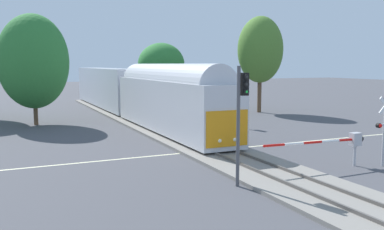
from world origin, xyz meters
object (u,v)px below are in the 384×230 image
oak_behind_train (33,61)px  crossing_gate_near (344,141)px  maple_right_background (260,50)px  elm_centre_background (161,65)px  traffic_signal_median (241,106)px  commuter_train (132,91)px  traffic_signal_far_side (225,89)px

oak_behind_train → crossing_gate_near: bearing=-59.5°
maple_right_background → elm_centre_background: 12.24m
maple_right_background → elm_centre_background: size_ratio=1.34×
traffic_signal_median → maple_right_background: maple_right_background is taller
crossing_gate_near → elm_centre_background: size_ratio=0.80×
commuter_train → elm_centre_background: 9.90m
traffic_signal_far_side → oak_behind_train: 17.13m
commuter_train → traffic_signal_far_side: size_ratio=8.74×
commuter_train → maple_right_background: bearing=-3.8°
commuter_train → traffic_signal_median: commuter_train is taller
oak_behind_train → traffic_signal_far_side: bearing=-25.0°
crossing_gate_near → maple_right_background: bearing=66.6°
traffic_signal_far_side → elm_centre_background: 15.93m
crossing_gate_near → traffic_signal_median: 7.15m
crossing_gate_near → traffic_signal_far_side: bearing=84.1°
traffic_signal_far_side → maple_right_background: 11.80m
maple_right_background → crossing_gate_near: bearing=-113.4°
maple_right_background → elm_centre_background: (-8.66, 8.49, -1.67)m
elm_centre_background → oak_behind_train: bearing=-150.4°
traffic_signal_median → maple_right_background: 29.70m
commuter_train → traffic_signal_median: bearing=-95.4°
maple_right_background → elm_centre_background: maple_right_background is taller
traffic_signal_median → maple_right_background: bearing=55.0°
crossing_gate_near → traffic_signal_median: size_ratio=1.19×
maple_right_background → oak_behind_train: maple_right_background is taller
traffic_signal_median → oak_behind_train: oak_behind_train is taller
maple_right_background → commuter_train: bearing=176.2°
commuter_train → oak_behind_train: (-9.29, -1.11, 2.88)m
elm_centre_background → maple_right_background: bearing=-44.4°
elm_centre_background → oak_behind_train: size_ratio=0.81×
commuter_train → traffic_signal_median: size_ratio=7.92×
traffic_signal_far_side → maple_right_background: bearing=40.8°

